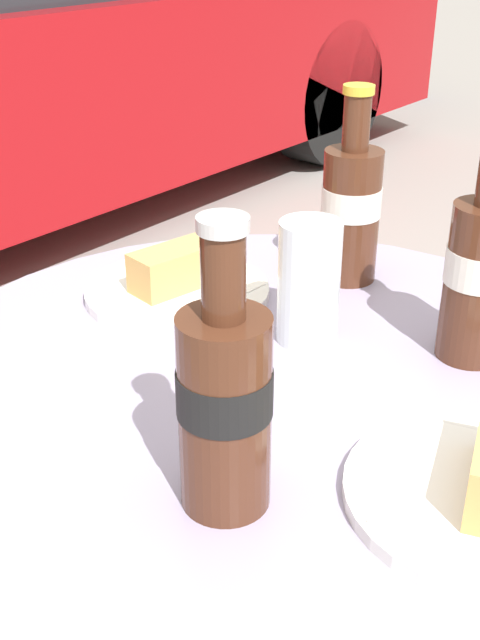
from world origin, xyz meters
TOP-DOWN VIEW (x-y plane):
  - bistro_table at (0.00, 0.00)m, footprint 0.78×0.78m
  - cola_bottle_left at (0.16, -0.13)m, footprint 0.07×0.07m
  - cola_bottle_right at (0.25, 0.07)m, footprint 0.07×0.07m
  - cola_bottle_center at (-0.17, -0.08)m, footprint 0.07×0.07m
  - drinking_glass at (0.09, 0.02)m, footprint 0.07×0.07m
  - lunch_plate_far at (0.08, 0.20)m, footprint 0.22×0.22m

SIDE VIEW (x-z plane):
  - bistro_table at x=0.00m, z-range 0.23..0.94m
  - lunch_plate_far at x=0.08m, z-range 0.70..0.76m
  - drinking_glass at x=0.09m, z-range 0.71..0.84m
  - cola_bottle_center at x=-0.17m, z-range 0.69..0.92m
  - cola_bottle_right at x=0.25m, z-range 0.69..0.93m
  - cola_bottle_left at x=0.16m, z-range 0.69..0.93m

